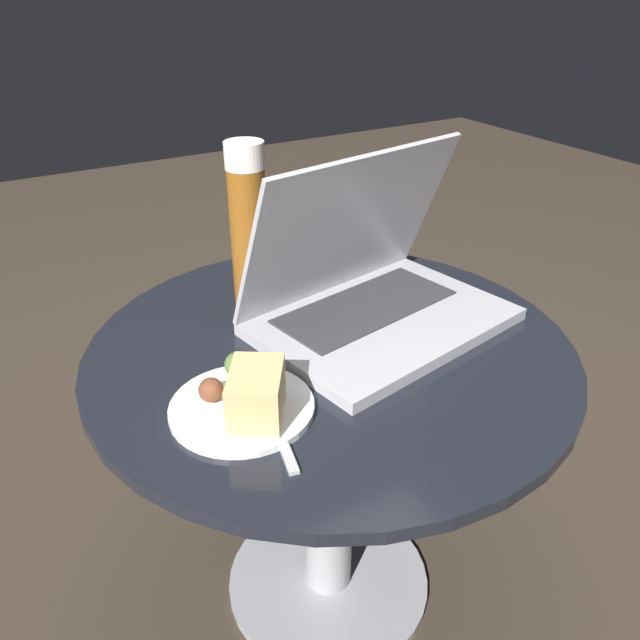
% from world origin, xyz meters
% --- Properties ---
extents(ground_plane, '(6.00, 6.00, 0.00)m').
position_xyz_m(ground_plane, '(0.00, 0.00, 0.00)').
color(ground_plane, '#382D23').
extents(table, '(0.70, 0.70, 0.52)m').
position_xyz_m(table, '(0.00, 0.00, 0.38)').
color(table, '#9E9EA3').
rests_on(table, ground_plane).
extents(laptop, '(0.41, 0.32, 0.26)m').
position_xyz_m(laptop, '(0.09, 0.03, 0.57)').
color(laptop, '#B2B2B7').
rests_on(laptop, table).
extents(beer_glass, '(0.06, 0.06, 0.26)m').
position_xyz_m(beer_glass, '(-0.04, 0.17, 0.65)').
color(beer_glass, brown).
rests_on(beer_glass, table).
extents(snack_plate, '(0.18, 0.18, 0.07)m').
position_xyz_m(snack_plate, '(-0.17, -0.09, 0.54)').
color(snack_plate, white).
rests_on(snack_plate, table).
extents(fork, '(0.06, 0.19, 0.00)m').
position_xyz_m(fork, '(-0.15, -0.11, 0.52)').
color(fork, '#B2B2B7').
rests_on(fork, table).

